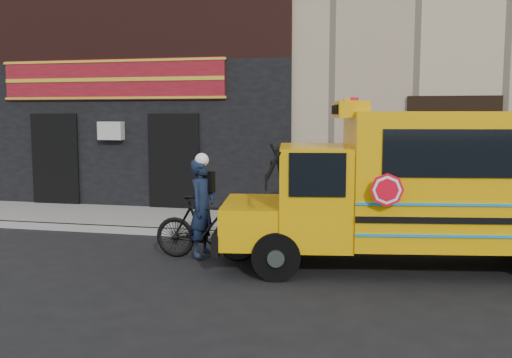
{
  "coord_description": "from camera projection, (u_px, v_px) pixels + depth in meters",
  "views": [
    {
      "loc": [
        2.4,
        -9.2,
        2.7
      ],
      "look_at": [
        -0.12,
        1.85,
        1.41
      ],
      "focal_mm": 40.0,
      "sensor_mm": 36.0,
      "label": 1
    }
  ],
  "objects": [
    {
      "name": "sidewalk",
      "position": [
        281.0,
        224.0,
        13.71
      ],
      "size": [
        40.0,
        3.0,
        0.15
      ],
      "primitive_type": "cube",
      "color": "slate",
      "rests_on": "ground"
    },
    {
      "name": "curb",
      "position": [
        269.0,
        237.0,
        12.26
      ],
      "size": [
        40.0,
        0.2,
        0.15
      ],
      "primitive_type": "cube",
      "color": "gray",
      "rests_on": "ground"
    },
    {
      "name": "building",
      "position": [
        315.0,
        12.0,
        19.2
      ],
      "size": [
        20.0,
        10.7,
        12.0
      ],
      "color": "tan",
      "rests_on": "sidewalk"
    },
    {
      "name": "bicycle",
      "position": [
        206.0,
        228.0,
        10.6
      ],
      "size": [
        2.02,
        0.65,
        1.2
      ],
      "primitive_type": "imported",
      "rotation": [
        0.0,
        0.0,
        1.53
      ],
      "color": "black",
      "rests_on": "ground"
    },
    {
      "name": "school_bus",
      "position": [
        440.0,
        183.0,
        9.93
      ],
      "size": [
        7.16,
        3.24,
        2.92
      ],
      "color": "black",
      "rests_on": "ground"
    },
    {
      "name": "ground",
      "position": [
        239.0,
        273.0,
        9.75
      ],
      "size": [
        120.0,
        120.0,
        0.0
      ],
      "primitive_type": "plane",
      "color": "black",
      "rests_on": "ground"
    },
    {
      "name": "cyclist",
      "position": [
        202.0,
        210.0,
        10.67
      ],
      "size": [
        0.55,
        0.73,
        1.83
      ],
      "primitive_type": "imported",
      "rotation": [
        0.0,
        0.0,
        1.39
      ],
      "color": "black",
      "rests_on": "ground"
    }
  ]
}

